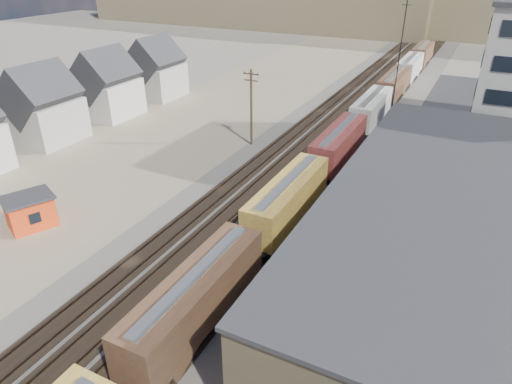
% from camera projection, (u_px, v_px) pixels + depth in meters
% --- Properties ---
extents(ballast_bed, '(18.00, 200.00, 0.06)m').
position_uv_depth(ballast_bed, '(331.00, 136.00, 63.93)').
color(ballast_bed, '#4C4742').
rests_on(ballast_bed, ground).
extents(dirt_yard, '(24.00, 180.00, 0.03)m').
position_uv_depth(dirt_yard, '(172.00, 135.00, 64.02)').
color(dirt_yard, '#836D5A').
rests_on(dirt_yard, ground).
extents(asphalt_lot, '(26.00, 120.00, 0.04)m').
position_uv_depth(asphalt_lot, '(503.00, 223.00, 43.31)').
color(asphalt_lot, '#232326').
rests_on(asphalt_lot, ground).
extents(rail_tracks, '(11.40, 200.00, 0.24)m').
position_uv_depth(rail_tracks, '(328.00, 134.00, 64.11)').
color(rail_tracks, black).
rests_on(rail_tracks, ground).
extents(freight_train, '(3.00, 119.74, 4.46)m').
position_uv_depth(freight_train, '(357.00, 124.00, 59.79)').
color(freight_train, black).
rests_on(freight_train, ground).
extents(warehouse, '(12.40, 40.40, 7.25)m').
position_uv_depth(warehouse, '(414.00, 222.00, 36.52)').
color(warehouse, '#9E8963').
rests_on(warehouse, ground).
extents(utility_pole_north, '(2.20, 0.32, 10.00)m').
position_uv_depth(utility_pole_north, '(251.00, 106.00, 58.55)').
color(utility_pole_north, '#382619').
rests_on(utility_pole_north, ground).
extents(radio_mast, '(1.20, 0.16, 18.00)m').
position_uv_depth(radio_mast, '(399.00, 60.00, 65.19)').
color(radio_mast, black).
rests_on(radio_mast, ground).
extents(townhouse_row, '(8.15, 68.16, 10.47)m').
position_uv_depth(townhouse_row, '(3.00, 123.00, 55.75)').
color(townhouse_row, '#B7B2A8').
rests_on(townhouse_row, ground).
extents(maintenance_shed, '(4.80, 5.28, 3.15)m').
position_uv_depth(maintenance_shed, '(30.00, 211.00, 42.12)').
color(maintenance_shed, red).
rests_on(maintenance_shed, ground).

